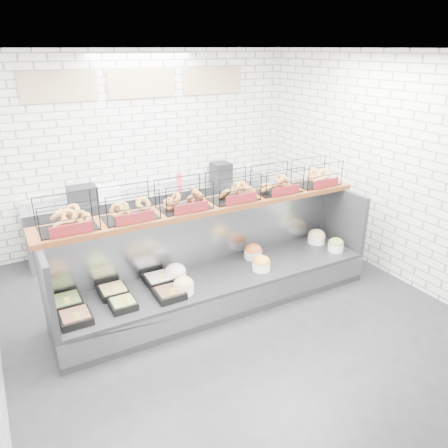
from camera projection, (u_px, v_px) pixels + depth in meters
ground at (230, 314)px, 5.31m from camera, size 5.50×5.50×0.00m
room_shell at (205, 136)px, 5.02m from camera, size 5.02×5.51×3.01m
display_case at (216, 278)px, 5.46m from camera, size 4.00×0.90×1.20m
bagel_shelf at (209, 194)px, 5.21m from camera, size 4.10×0.50×0.40m
prep_counter at (156, 215)px, 7.10m from camera, size 4.00×0.60×1.20m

